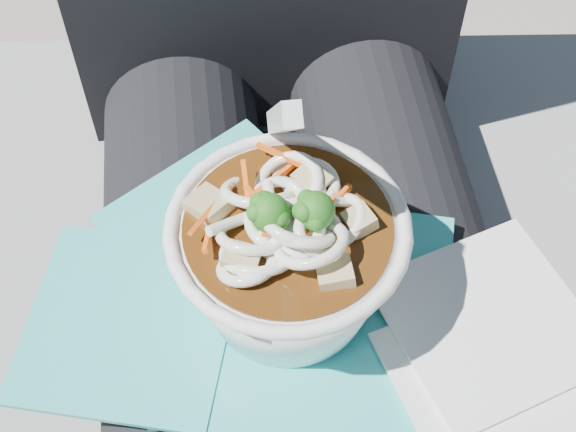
{
  "coord_description": "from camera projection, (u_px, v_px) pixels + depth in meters",
  "views": [
    {
      "loc": [
        -0.05,
        -0.3,
        1.11
      ],
      "look_at": [
        -0.02,
        -0.03,
        0.73
      ],
      "focal_mm": 50.0,
      "sensor_mm": 36.0,
      "label": 1
    }
  ],
  "objects": [
    {
      "name": "stone_ledge",
      "position": [
        284.0,
        331.0,
        0.97
      ],
      "size": [
        1.05,
        0.6,
        0.48
      ],
      "primitive_type": "cube",
      "rotation": [
        0.0,
        0.0,
        -0.11
      ],
      "color": "slate",
      "rests_on": "ground"
    },
    {
      "name": "udon_bowl",
      "position": [
        288.0,
        252.0,
        0.5
      ],
      "size": [
        0.16,
        0.16,
        0.19
      ],
      "color": "white",
      "rests_on": "plastic_bag"
    },
    {
      "name": "plastic_bag",
      "position": [
        288.0,
        328.0,
        0.54
      ],
      "size": [
        0.33,
        0.35,
        0.01
      ],
      "color": "#2BB3B2",
      "rests_on": "lap"
    },
    {
      "name": "napkins",
      "position": [
        494.0,
        356.0,
        0.51
      ],
      "size": [
        0.16,
        0.19,
        0.01
      ],
      "color": "white",
      "rests_on": "plastic_bag"
    },
    {
      "name": "lap",
      "position": [
        306.0,
        317.0,
        0.63
      ],
      "size": [
        0.31,
        0.48,
        0.14
      ],
      "color": "black",
      "rests_on": "stone_ledge"
    },
    {
      "name": "person_body",
      "position": [
        291.0,
        208.0,
        0.66
      ],
      "size": [
        0.34,
        0.94,
        1.02
      ],
      "color": "black",
      "rests_on": "ground"
    }
  ]
}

